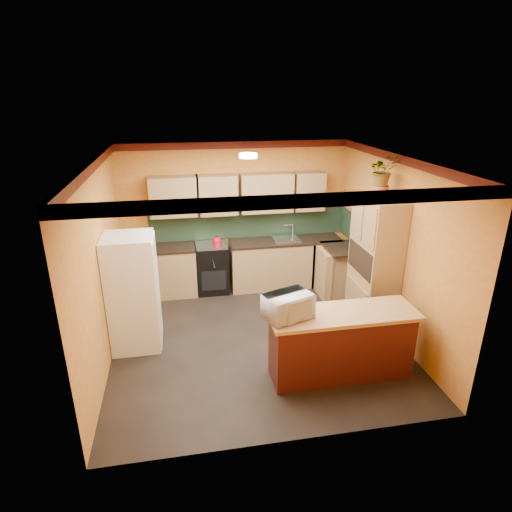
{
  "coord_description": "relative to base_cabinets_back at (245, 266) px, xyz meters",
  "views": [
    {
      "loc": [
        -1.01,
        -5.56,
        3.53
      ],
      "look_at": [
        0.09,
        0.45,
        1.16
      ],
      "focal_mm": 30.0,
      "sensor_mm": 36.0,
      "label": 1
    }
  ],
  "objects": [
    {
      "name": "fern_pot",
      "position": [
        1.72,
        -1.7,
        1.74
      ],
      "size": [
        0.22,
        0.22,
        0.16
      ],
      "primitive_type": "cylinder",
      "color": "#9E4A26",
      "rests_on": "pantry"
    },
    {
      "name": "bar_top",
      "position": [
        0.8,
        -2.88,
        0.47
      ],
      "size": [
        1.9,
        0.65,
        0.05
      ],
      "primitive_type": "cube",
      "color": "tan",
      "rests_on": "breakfast_bar"
    },
    {
      "name": "kettle",
      "position": [
        -0.52,
        -0.05,
        0.56
      ],
      "size": [
        0.21,
        0.21,
        0.18
      ],
      "primitive_type": null,
      "rotation": [
        0.0,
        0.0,
        0.28
      ],
      "color": "#A90B1D",
      "rests_on": "stove"
    },
    {
      "name": "fern",
      "position": [
        1.72,
        -1.7,
        2.04
      ],
      "size": [
        0.41,
        0.36,
        0.44
      ],
      "primitive_type": "imported",
      "rotation": [
        0.0,
        0.0,
        -0.04
      ],
      "color": "tan",
      "rests_on": "fern_pot"
    },
    {
      "name": "pantry",
      "position": [
        1.72,
        -1.75,
        0.61
      ],
      "size": [
        0.48,
        0.9,
        2.1
      ],
      "primitive_type": "cube",
      "color": "tan",
      "rests_on": "ground"
    },
    {
      "name": "microwave",
      "position": [
        0.07,
        -2.88,
        0.65
      ],
      "size": [
        0.66,
        0.56,
        0.31
      ],
      "primitive_type": "imported",
      "rotation": [
        0.0,
        0.0,
        0.36
      ],
      "color": "white",
      "rests_on": "bar_top"
    },
    {
      "name": "base_cabinets_right",
      "position": [
        1.67,
        -0.59,
        0.0
      ],
      "size": [
        0.6,
        0.8,
        0.88
      ],
      "primitive_type": "cube",
      "color": "tan",
      "rests_on": "ground"
    },
    {
      "name": "fridge",
      "position": [
        -1.88,
        -1.66,
        0.41
      ],
      "size": [
        0.68,
        0.66,
        1.7
      ],
      "primitive_type": "cube",
      "color": "white",
      "rests_on": "ground"
    },
    {
      "name": "sink",
      "position": [
        0.78,
        0.0,
        0.5
      ],
      "size": [
        0.48,
        0.4,
        0.03
      ],
      "primitive_type": "cube",
      "color": "silver",
      "rests_on": "countertop_back"
    },
    {
      "name": "stove",
      "position": [
        -0.62,
        -0.0,
        0.02
      ],
      "size": [
        0.58,
        0.58,
        0.91
      ],
      "primitive_type": "cube",
      "color": "black",
      "rests_on": "ground"
    },
    {
      "name": "countertop_right",
      "position": [
        1.67,
        -0.59,
        0.46
      ],
      "size": [
        0.62,
        0.8,
        0.04
      ],
      "primitive_type": "cube",
      "color": "black",
      "rests_on": "base_cabinets_right"
    },
    {
      "name": "breakfast_bar",
      "position": [
        0.8,
        -2.88,
        0.0
      ],
      "size": [
        1.8,
        0.55,
        0.88
      ],
      "primitive_type": "cube",
      "color": "#4A1411",
      "rests_on": "ground"
    },
    {
      "name": "base_cabinets_back",
      "position": [
        0.0,
        0.0,
        0.0
      ],
      "size": [
        3.65,
        0.6,
        0.88
      ],
      "primitive_type": "cube",
      "color": "tan",
      "rests_on": "ground"
    },
    {
      "name": "room_shell",
      "position": [
        -0.11,
        -1.52,
        1.65
      ],
      "size": [
        4.24,
        4.24,
        2.72
      ],
      "color": "black",
      "rests_on": "ground"
    },
    {
      "name": "countertop_back",
      "position": [
        0.0,
        -0.0,
        0.46
      ],
      "size": [
        3.65,
        0.62,
        0.04
      ],
      "primitive_type": "cube",
      "color": "black",
      "rests_on": "base_cabinets_back"
    }
  ]
}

